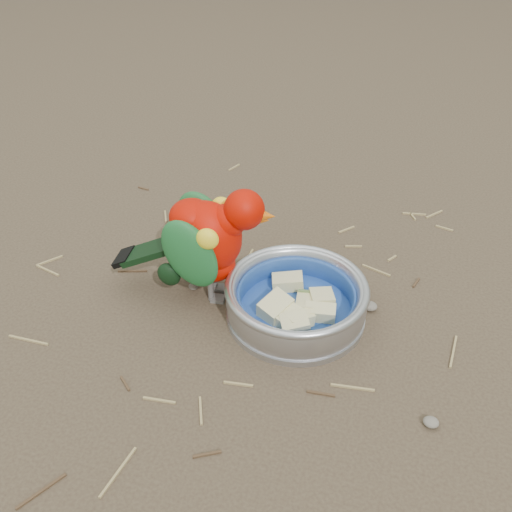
% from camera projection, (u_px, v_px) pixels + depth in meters
% --- Properties ---
extents(ground, '(60.00, 60.00, 0.00)m').
position_uv_depth(ground, '(253.00, 317.00, 0.86)').
color(ground, '#46382A').
extents(food_bowl, '(0.21, 0.21, 0.02)m').
position_uv_depth(food_bowl, '(296.00, 312.00, 0.86)').
color(food_bowl, '#B2B2BA').
rests_on(food_bowl, ground).
extents(bowl_wall, '(0.21, 0.21, 0.04)m').
position_uv_depth(bowl_wall, '(296.00, 297.00, 0.84)').
color(bowl_wall, '#B2B2BA').
rests_on(bowl_wall, food_bowl).
extents(fruit_wedges, '(0.12, 0.12, 0.03)m').
position_uv_depth(fruit_wedges, '(296.00, 301.00, 0.84)').
color(fruit_wedges, beige).
rests_on(fruit_wedges, food_bowl).
extents(lory_parrot, '(0.24, 0.14, 0.18)m').
position_uv_depth(lory_parrot, '(208.00, 246.00, 0.85)').
color(lory_parrot, '#B80C00').
rests_on(lory_parrot, ground).
extents(ground_debris, '(0.90, 0.80, 0.01)m').
position_uv_depth(ground_debris, '(279.00, 298.00, 0.89)').
color(ground_debris, '#9B8554').
rests_on(ground_debris, ground).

